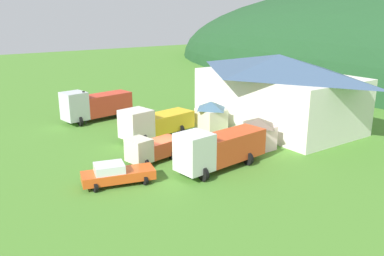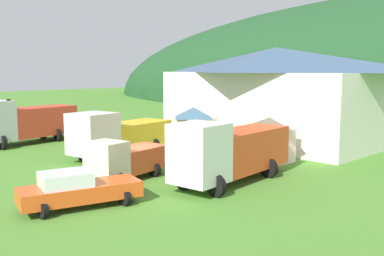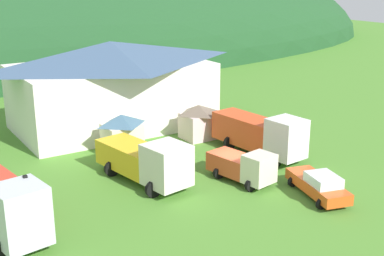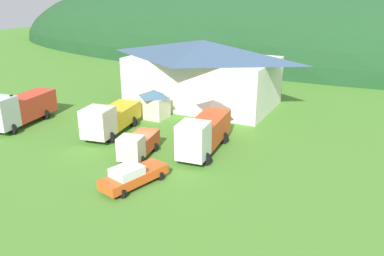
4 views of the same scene
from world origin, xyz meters
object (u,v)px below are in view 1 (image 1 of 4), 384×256
(play_shed_cream, at_px, (211,116))
(service_pickup_orange, at_px, (116,174))
(depot_building, at_px, (277,89))
(traffic_light_west, at_px, (84,104))
(light_truck_cream, at_px, (152,149))
(play_shed_pink, at_px, (258,133))
(traffic_cone_near_pickup, at_px, (142,140))
(heavy_rig_striped, at_px, (153,123))
(tow_truck_silver, at_px, (95,105))
(heavy_rig_white, at_px, (218,148))

(play_shed_cream, xyz_separation_m, service_pickup_orange, (7.05, -14.22, -0.81))
(depot_building, relative_size, traffic_light_west, 4.84)
(depot_building, distance_m, light_truck_cream, 17.34)
(play_shed_pink, relative_size, light_truck_cream, 0.58)
(traffic_cone_near_pickup, bearing_deg, heavy_rig_striped, 80.56)
(play_shed_cream, xyz_separation_m, traffic_cone_near_pickup, (-1.35, -7.65, -1.64))
(depot_building, relative_size, traffic_cone_near_pickup, 39.87)
(depot_building, relative_size, play_shed_cream, 5.75)
(heavy_rig_striped, height_order, traffic_cone_near_pickup, heavy_rig_striped)
(tow_truck_silver, height_order, light_truck_cream, tow_truck_silver)
(tow_truck_silver, relative_size, traffic_light_west, 2.24)
(play_shed_cream, height_order, service_pickup_orange, play_shed_cream)
(play_shed_cream, xyz_separation_m, heavy_rig_striped, (-1.13, -6.36, 0.00))
(service_pickup_orange, distance_m, traffic_light_west, 17.71)
(play_shed_pink, distance_m, tow_truck_silver, 20.07)
(depot_building, bearing_deg, traffic_light_west, -126.09)
(tow_truck_silver, distance_m, traffic_cone_near_pickup, 9.96)
(tow_truck_silver, bearing_deg, play_shed_pink, 106.38)
(play_shed_cream, relative_size, light_truck_cream, 0.62)
(play_shed_pink, relative_size, heavy_rig_striped, 0.36)
(light_truck_cream, bearing_deg, play_shed_cream, -165.63)
(tow_truck_silver, xyz_separation_m, traffic_light_west, (1.00, -1.55, 0.47))
(depot_building, bearing_deg, service_pickup_orange, -77.94)
(depot_building, xyz_separation_m, service_pickup_orange, (4.58, -21.42, -3.22))
(depot_building, distance_m, play_shed_cream, 7.99)
(tow_truck_silver, height_order, traffic_light_west, traffic_light_west)
(tow_truck_silver, xyz_separation_m, light_truck_cream, (15.57, -1.30, -0.70))
(heavy_rig_striped, relative_size, light_truck_cream, 1.60)
(play_shed_cream, xyz_separation_m, traffic_light_west, (-10.09, -10.02, 0.70))
(light_truck_cream, height_order, heavy_rig_white, heavy_rig_white)
(play_shed_pink, relative_size, tow_truck_silver, 0.35)
(depot_building, height_order, light_truck_cream, depot_building)
(play_shed_pink, xyz_separation_m, service_pickup_orange, (-0.09, -14.16, -0.70))
(play_shed_pink, bearing_deg, traffic_cone_near_pickup, -138.16)
(heavy_rig_white, bearing_deg, tow_truck_silver, -89.54)
(play_shed_pink, xyz_separation_m, heavy_rig_white, (1.82, -6.14, 0.26))
(depot_building, relative_size, service_pickup_orange, 3.28)
(traffic_light_west, bearing_deg, tow_truck_silver, 122.77)
(heavy_rig_striped, height_order, light_truck_cream, heavy_rig_striped)
(traffic_light_west, bearing_deg, service_pickup_orange, -13.74)
(light_truck_cream, relative_size, service_pickup_orange, 0.92)
(traffic_light_west, xyz_separation_m, traffic_cone_near_pickup, (8.74, 2.38, -2.34))
(heavy_rig_striped, distance_m, heavy_rig_white, 10.09)
(tow_truck_silver, relative_size, traffic_cone_near_pickup, 18.43)
(heavy_rig_white, distance_m, traffic_cone_near_pickup, 10.55)
(tow_truck_silver, bearing_deg, light_truck_cream, 76.80)
(service_pickup_orange, height_order, traffic_light_west, traffic_light_west)
(depot_building, height_order, play_shed_pink, depot_building)
(play_shed_pink, relative_size, service_pickup_orange, 0.53)
(light_truck_cream, bearing_deg, traffic_cone_near_pickup, -120.33)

